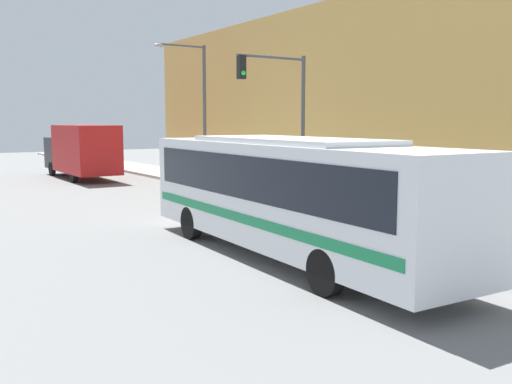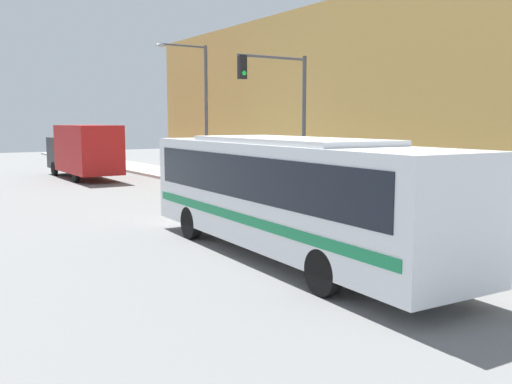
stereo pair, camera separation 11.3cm
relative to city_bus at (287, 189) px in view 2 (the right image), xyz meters
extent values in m
plane|color=slate|center=(0.86, -2.58, -1.79)|extent=(120.00, 120.00, 0.00)
cube|color=#B7B2A8|center=(6.99, 17.42, -1.70)|extent=(3.26, 70.00, 0.17)
cube|color=tan|center=(11.62, 12.47, 2.68)|extent=(6.00, 28.10, 8.94)
cube|color=silver|center=(0.00, 0.00, -0.10)|extent=(3.06, 11.31, 2.55)
cube|color=black|center=(0.00, 0.00, 0.36)|extent=(3.06, 10.42, 1.07)
cube|color=#197F4C|center=(0.00, 0.00, -0.66)|extent=(3.08, 10.87, 0.24)
cube|color=silver|center=(0.00, 0.00, 1.22)|extent=(2.63, 6.26, 0.16)
cylinder|color=black|center=(1.30, 3.42, -1.30)|extent=(0.32, 0.98, 0.97)
cylinder|color=black|center=(-0.98, 3.52, -1.30)|extent=(0.32, 0.98, 0.97)
cylinder|color=black|center=(1.00, -3.13, -1.30)|extent=(0.32, 0.98, 0.97)
cylinder|color=black|center=(-1.28, -3.03, -1.30)|extent=(0.32, 0.98, 0.97)
cube|color=#B21919|center=(1.63, 22.61, 0.08)|extent=(2.48, 6.09, 2.83)
cube|color=#262628|center=(1.63, 26.84, -0.33)|extent=(2.36, 2.37, 2.01)
cylinder|color=black|center=(0.54, 26.42, -1.34)|extent=(0.25, 0.90, 0.90)
cylinder|color=black|center=(0.54, 21.47, -1.34)|extent=(0.25, 0.90, 0.90)
cylinder|color=#999999|center=(5.96, -0.51, -1.36)|extent=(0.25, 0.25, 0.50)
sphere|color=#999999|center=(5.96, -0.51, -1.03)|extent=(0.24, 0.24, 0.24)
cylinder|color=#999999|center=(5.96, -0.65, -1.34)|extent=(0.11, 0.15, 0.11)
cylinder|color=#47474C|center=(6.11, 7.23, 1.38)|extent=(0.16, 0.16, 5.99)
cylinder|color=#47474C|center=(4.51, 7.23, 4.22)|extent=(3.20, 0.11, 0.11)
cube|color=black|center=(3.11, 7.23, 3.77)|extent=(0.30, 0.24, 0.90)
sphere|color=#19D83F|center=(3.11, 7.09, 3.55)|extent=(0.18, 0.18, 0.18)
cylinder|color=#47474C|center=(5.96, 7.12, -1.06)|extent=(0.06, 0.06, 1.11)
cylinder|color=#4C4C51|center=(5.96, 7.12, -0.39)|extent=(0.14, 0.14, 0.22)
cylinder|color=#47474C|center=(6.21, 16.04, 2.07)|extent=(0.18, 0.18, 7.37)
cylinder|color=#47474C|center=(4.91, 16.04, 5.66)|extent=(2.60, 0.11, 0.11)
ellipsoid|color=gray|center=(3.61, 16.04, 5.58)|extent=(0.56, 0.28, 0.20)
cylinder|color=slate|center=(7.04, 11.74, -1.22)|extent=(0.28, 0.28, 0.78)
cylinder|color=#2659A5|center=(7.04, 11.74, -0.51)|extent=(0.34, 0.34, 0.65)
sphere|color=tan|center=(7.04, 11.74, -0.08)|extent=(0.21, 0.21, 0.21)
cylinder|color=slate|center=(6.74, 0.74, -1.18)|extent=(0.28, 0.28, 0.86)
cylinder|color=black|center=(6.74, 0.74, -0.40)|extent=(0.34, 0.34, 0.71)
sphere|color=tan|center=(6.74, 0.74, 0.07)|extent=(0.23, 0.23, 0.23)
camera|label=1|loc=(-8.58, -11.61, 1.71)|focal=40.00mm
camera|label=2|loc=(-8.48, -11.67, 1.71)|focal=40.00mm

